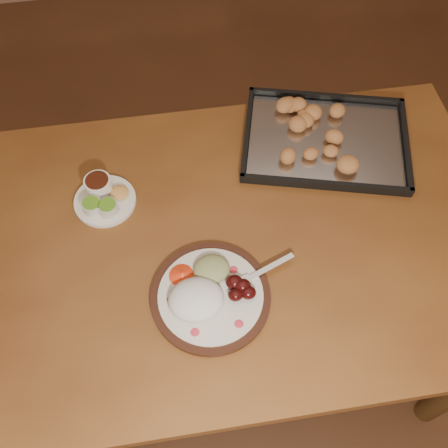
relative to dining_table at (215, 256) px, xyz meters
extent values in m
plane|color=brown|center=(-0.05, 0.24, -0.65)|extent=(4.00, 4.00, 0.00)
cube|color=brown|center=(0.00, 0.00, 0.08)|extent=(1.51, 0.92, 0.04)
cylinder|color=#472F15|center=(-0.68, 0.39, -0.30)|extent=(0.07, 0.07, 0.71)
cylinder|color=#472F15|center=(0.68, 0.37, -0.30)|extent=(0.07, 0.07, 0.71)
cylinder|color=black|center=(-0.03, -0.16, 0.11)|extent=(0.28, 0.28, 0.02)
cylinder|color=beige|center=(-0.03, -0.16, 0.11)|extent=(0.25, 0.25, 0.01)
ellipsoid|color=#CC303F|center=(-0.08, -0.24, 0.12)|extent=(0.02, 0.02, 0.00)
ellipsoid|color=#CC303F|center=(0.02, -0.24, 0.12)|extent=(0.02, 0.02, 0.00)
ellipsoid|color=#CC303F|center=(0.03, -0.11, 0.12)|extent=(0.02, 0.02, 0.00)
ellipsoid|color=#CC303F|center=(-0.12, -0.16, 0.12)|extent=(0.02, 0.02, 0.00)
ellipsoid|color=white|center=(-0.07, -0.17, 0.13)|extent=(0.15, 0.13, 0.06)
ellipsoid|color=#400909|center=(0.02, -0.18, 0.13)|extent=(0.04, 0.03, 0.03)
ellipsoid|color=#400909|center=(0.04, -0.16, 0.13)|extent=(0.04, 0.03, 0.03)
ellipsoid|color=#400909|center=(0.02, -0.14, 0.13)|extent=(0.04, 0.03, 0.03)
ellipsoid|color=#400909|center=(0.05, -0.18, 0.13)|extent=(0.04, 0.03, 0.03)
ellipsoid|color=tan|center=(-0.02, -0.10, 0.13)|extent=(0.10, 0.09, 0.04)
cone|color=#F93B16|center=(-0.09, -0.10, 0.13)|extent=(0.09, 0.09, 0.03)
cube|color=white|center=(0.12, -0.11, 0.12)|extent=(0.13, 0.06, 0.00)
cube|color=white|center=(0.05, -0.14, 0.12)|extent=(0.04, 0.03, 0.00)
cylinder|color=white|center=(0.03, -0.16, 0.12)|extent=(0.03, 0.01, 0.00)
cylinder|color=white|center=(0.03, -0.15, 0.12)|extent=(0.03, 0.01, 0.00)
cylinder|color=white|center=(0.02, -0.15, 0.12)|extent=(0.03, 0.01, 0.00)
cylinder|color=white|center=(0.02, -0.14, 0.12)|extent=(0.03, 0.01, 0.00)
cylinder|color=white|center=(-0.27, 0.16, 0.10)|extent=(0.16, 0.16, 0.01)
cylinder|color=silver|center=(-0.30, 0.13, 0.12)|extent=(0.05, 0.05, 0.03)
cylinder|color=#52921D|center=(-0.30, 0.13, 0.14)|extent=(0.04, 0.04, 0.00)
cylinder|color=silver|center=(-0.26, 0.12, 0.12)|extent=(0.05, 0.05, 0.03)
cylinder|color=#52921D|center=(-0.26, 0.12, 0.14)|extent=(0.04, 0.04, 0.00)
cylinder|color=white|center=(-0.28, 0.19, 0.13)|extent=(0.07, 0.07, 0.04)
cylinder|color=#39140A|center=(-0.28, 0.19, 0.15)|extent=(0.06, 0.06, 0.00)
ellipsoid|color=#EAA452|center=(-0.23, 0.17, 0.12)|extent=(0.05, 0.05, 0.02)
cube|color=black|center=(0.36, 0.26, 0.10)|extent=(0.53, 0.45, 0.01)
cube|color=black|center=(0.40, 0.42, 0.12)|extent=(0.45, 0.13, 0.02)
cube|color=black|center=(0.32, 0.10, 0.12)|extent=(0.45, 0.13, 0.02)
cube|color=black|center=(0.58, 0.20, 0.12)|extent=(0.10, 0.33, 0.02)
cube|color=black|center=(0.14, 0.32, 0.12)|extent=(0.10, 0.33, 0.02)
cube|color=silver|center=(0.36, 0.26, 0.11)|extent=(0.50, 0.41, 0.00)
ellipsoid|color=#BD7B42|center=(0.42, 0.25, 0.13)|extent=(0.05, 0.05, 0.04)
ellipsoid|color=#BD7B42|center=(0.47, 0.26, 0.13)|extent=(0.07, 0.07, 0.04)
ellipsoid|color=#BD7B42|center=(0.43, 0.33, 0.13)|extent=(0.07, 0.07, 0.04)
ellipsoid|color=#BD7B42|center=(0.41, 0.31, 0.13)|extent=(0.06, 0.06, 0.04)
ellipsoid|color=#BD7B42|center=(0.36, 0.35, 0.13)|extent=(0.06, 0.06, 0.04)
ellipsoid|color=#BD7B42|center=(0.33, 0.30, 0.13)|extent=(0.07, 0.07, 0.04)
ellipsoid|color=#BD7B42|center=(0.26, 0.32, 0.13)|extent=(0.07, 0.07, 0.04)
ellipsoid|color=#BD7B42|center=(0.28, 0.28, 0.13)|extent=(0.05, 0.05, 0.04)
ellipsoid|color=#BD7B42|center=(0.23, 0.27, 0.13)|extent=(0.07, 0.07, 0.04)
ellipsoid|color=#BD7B42|center=(0.28, 0.21, 0.13)|extent=(0.07, 0.07, 0.04)
ellipsoid|color=#BD7B42|center=(0.34, 0.23, 0.13)|extent=(0.06, 0.06, 0.04)
ellipsoid|color=#BD7B42|center=(0.37, 0.19, 0.13)|extent=(0.06, 0.06, 0.04)
ellipsoid|color=#BD7B42|center=(0.39, 0.17, 0.13)|extent=(0.07, 0.07, 0.04)
ellipsoid|color=#BD7B42|center=(0.48, 0.20, 0.13)|extent=(0.07, 0.07, 0.04)
camera|label=1|loc=(-0.08, -0.63, 1.19)|focal=40.00mm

